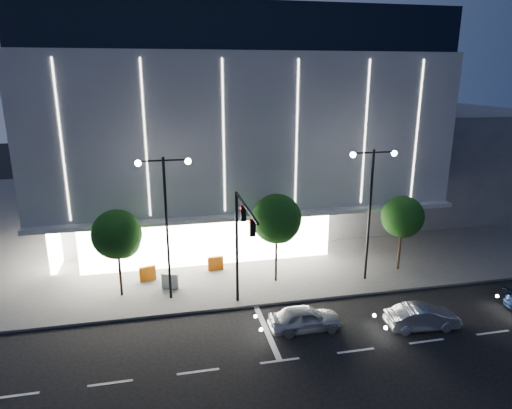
{
  "coord_description": "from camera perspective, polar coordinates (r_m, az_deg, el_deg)",
  "views": [
    {
      "loc": [
        -3.23,
        -20.19,
        13.58
      ],
      "look_at": [
        3.05,
        8.91,
        5.0
      ],
      "focal_mm": 32.0,
      "sensor_mm": 36.0,
      "label": 1
    }
  ],
  "objects": [
    {
      "name": "street_lamp_east",
      "position": [
        30.31,
        14.15,
        1.02
      ],
      "size": [
        3.16,
        0.36,
        9.0
      ],
      "color": "black",
      "rests_on": "ground"
    },
    {
      "name": "street_lamp_west",
      "position": [
        27.28,
        -11.2,
        -0.46
      ],
      "size": [
        3.16,
        0.36,
        9.0
      ],
      "color": "black",
      "rests_on": "ground"
    },
    {
      "name": "car_second",
      "position": [
        27.43,
        20.03,
        -13.1
      ],
      "size": [
        4.07,
        1.66,
        1.31
      ],
      "primitive_type": "imported",
      "rotation": [
        0.0,
        0.0,
        1.5
      ],
      "color": "#B3B7BC",
      "rests_on": "ground"
    },
    {
      "name": "tree_left",
      "position": [
        28.97,
        -16.94,
        -3.89
      ],
      "size": [
        3.02,
        3.02,
        5.72
      ],
      "color": "black",
      "rests_on": "ground"
    },
    {
      "name": "tree_right",
      "position": [
        33.14,
        17.85,
        -1.73
      ],
      "size": [
        2.91,
        2.91,
        5.51
      ],
      "color": "black",
      "rests_on": "ground"
    },
    {
      "name": "ground",
      "position": [
        24.54,
        -2.7,
        -17.53
      ],
      "size": [
        160.0,
        160.0,
        0.0
      ],
      "primitive_type": "plane",
      "color": "black",
      "rests_on": "ground"
    },
    {
      "name": "barrier_c",
      "position": [
        32.63,
        -5.08,
        -7.33
      ],
      "size": [
        1.11,
        0.3,
        1.0
      ],
      "primitive_type": "cube",
      "rotation": [
        0.0,
        0.0,
        0.04
      ],
      "color": "#E05D0C",
      "rests_on": "sidewalk_museum"
    },
    {
      "name": "annex_building",
      "position": [
        53.67,
        21.14,
        5.8
      ],
      "size": [
        16.0,
        20.0,
        10.0
      ],
      "primitive_type": "cube",
      "color": "#4C4C51",
      "rests_on": "ground"
    },
    {
      "name": "tree_mid",
      "position": [
        29.64,
        2.62,
        -2.12
      ],
      "size": [
        3.25,
        3.25,
        6.15
      ],
      "color": "black",
      "rests_on": "ground"
    },
    {
      "name": "barrier_a",
      "position": [
        31.8,
        -13.4,
        -8.38
      ],
      "size": [
        1.13,
        0.51,
        1.0
      ],
      "primitive_type": "cube",
      "rotation": [
        0.0,
        0.0,
        0.24
      ],
      "color": "orange",
      "rests_on": "sidewalk_museum"
    },
    {
      "name": "museum",
      "position": [
        43.16,
        -3.9,
        10.32
      ],
      "size": [
        30.0,
        25.8,
        18.0
      ],
      "color": "#4C4C51",
      "rests_on": "ground"
    },
    {
      "name": "car_lead",
      "position": [
        25.83,
        6.15,
        -13.96
      ],
      "size": [
        4.03,
        1.63,
        1.37
      ],
      "primitive_type": "imported",
      "rotation": [
        0.0,
        0.0,
        1.57
      ],
      "color": "#B6BABF",
      "rests_on": "ground"
    },
    {
      "name": "traffic_mast",
      "position": [
        25.39,
        -1.87,
        -3.61
      ],
      "size": [
        0.33,
        5.89,
        7.07
      ],
      "color": "black",
      "rests_on": "ground"
    },
    {
      "name": "sidewalk_museum",
      "position": [
        46.93,
        -1.55,
        -0.65
      ],
      "size": [
        70.0,
        40.0,
        0.15
      ],
      "primitive_type": "cube",
      "color": "#474747",
      "rests_on": "ground"
    },
    {
      "name": "barrier_d",
      "position": [
        30.41,
        -10.66,
        -9.38
      ],
      "size": [
        1.12,
        0.6,
        1.0
      ],
      "primitive_type": "cube",
      "rotation": [
        0.0,
        0.0,
        -0.34
      ],
      "color": "#B9B9B9",
      "rests_on": "sidewalk_museum"
    }
  ]
}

